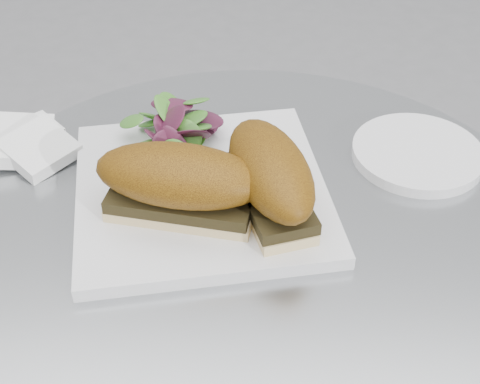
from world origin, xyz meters
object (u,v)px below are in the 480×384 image
(sandwich_right, at_px, (270,175))
(saucer, at_px, (417,153))
(sandwich_left, at_px, (180,182))
(plate, at_px, (201,191))

(sandwich_right, bearing_deg, saucer, 103.76)
(sandwich_left, height_order, sandwich_right, same)
(sandwich_right, height_order, saucer, sandwich_right)
(sandwich_right, bearing_deg, sandwich_left, -99.70)
(saucer, bearing_deg, sandwich_right, -148.17)
(sandwich_left, bearing_deg, saucer, 34.68)
(plate, height_order, sandwich_right, sandwich_right)
(plate, height_order, saucer, plate)
(sandwich_right, xyz_separation_m, saucer, (0.18, 0.11, -0.05))
(plate, distance_m, sandwich_left, 0.07)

